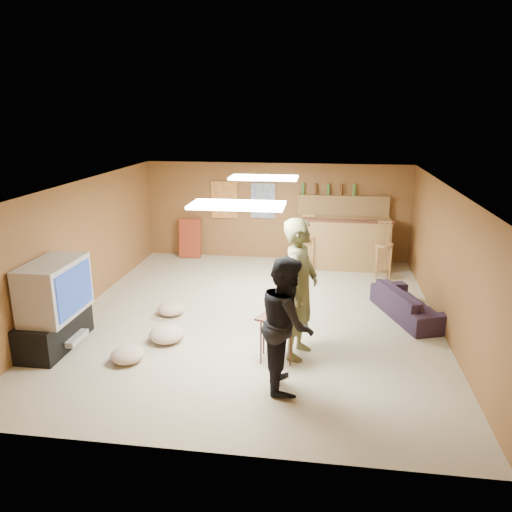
# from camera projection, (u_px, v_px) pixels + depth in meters

# --- Properties ---
(ground) EXTENTS (7.00, 7.00, 0.00)m
(ground) POSITION_uv_depth(u_px,v_px,m) (254.00, 316.00, 8.38)
(ground) COLOR tan
(ground) RESTS_ON ground
(ceiling) EXTENTS (6.00, 7.00, 0.02)m
(ceiling) POSITION_uv_depth(u_px,v_px,m) (254.00, 186.00, 7.76)
(ceiling) COLOR silver
(ceiling) RESTS_ON ground
(wall_back) EXTENTS (6.00, 0.02, 2.20)m
(wall_back) POSITION_uv_depth(u_px,v_px,m) (276.00, 212.00, 11.40)
(wall_back) COLOR brown
(wall_back) RESTS_ON ground
(wall_front) EXTENTS (6.00, 0.02, 2.20)m
(wall_front) POSITION_uv_depth(u_px,v_px,m) (201.00, 354.00, 4.75)
(wall_front) COLOR brown
(wall_front) RESTS_ON ground
(wall_left) EXTENTS (0.02, 7.00, 2.20)m
(wall_left) POSITION_uv_depth(u_px,v_px,m) (80.00, 247.00, 8.48)
(wall_left) COLOR brown
(wall_left) RESTS_ON ground
(wall_right) EXTENTS (0.02, 7.00, 2.20)m
(wall_right) POSITION_uv_depth(u_px,v_px,m) (447.00, 261.00, 7.67)
(wall_right) COLOR brown
(wall_right) RESTS_ON ground
(tv_stand) EXTENTS (0.55, 1.30, 0.50)m
(tv_stand) POSITION_uv_depth(u_px,v_px,m) (55.00, 331.00, 7.25)
(tv_stand) COLOR black
(tv_stand) RESTS_ON ground
(dvd_box) EXTENTS (0.35, 0.50, 0.08)m
(dvd_box) POSITION_uv_depth(u_px,v_px,m) (70.00, 338.00, 7.25)
(dvd_box) COLOR #B2B2B7
(dvd_box) RESTS_ON tv_stand
(tv_body) EXTENTS (0.60, 1.10, 0.80)m
(tv_body) POSITION_uv_depth(u_px,v_px,m) (54.00, 289.00, 7.06)
(tv_body) COLOR #B2B2B7
(tv_body) RESTS_ON tv_stand
(tv_screen) EXTENTS (0.02, 0.95, 0.65)m
(tv_screen) POSITION_uv_depth(u_px,v_px,m) (75.00, 290.00, 7.02)
(tv_screen) COLOR navy
(tv_screen) RESTS_ON tv_body
(bar_counter) EXTENTS (2.00, 0.60, 1.10)m
(bar_counter) POSITION_uv_depth(u_px,v_px,m) (342.00, 243.00, 10.83)
(bar_counter) COLOR olive
(bar_counter) RESTS_ON ground
(bar_lip) EXTENTS (2.10, 0.12, 0.05)m
(bar_lip) POSITION_uv_depth(u_px,v_px,m) (344.00, 221.00, 10.43)
(bar_lip) COLOR #462116
(bar_lip) RESTS_ON bar_counter
(bar_shelf) EXTENTS (2.00, 0.18, 0.05)m
(bar_shelf) POSITION_uv_depth(u_px,v_px,m) (344.00, 197.00, 10.99)
(bar_shelf) COLOR olive
(bar_shelf) RESTS_ON bar_backing
(bar_backing) EXTENTS (2.00, 0.14, 0.60)m
(bar_backing) POSITION_uv_depth(u_px,v_px,m) (343.00, 210.00, 11.09)
(bar_backing) COLOR olive
(bar_backing) RESTS_ON bar_counter
(poster_left) EXTENTS (0.60, 0.03, 0.85)m
(poster_left) POSITION_uv_depth(u_px,v_px,m) (224.00, 200.00, 11.45)
(poster_left) COLOR #BF3F26
(poster_left) RESTS_ON wall_back
(poster_right) EXTENTS (0.55, 0.03, 0.80)m
(poster_right) POSITION_uv_depth(u_px,v_px,m) (263.00, 201.00, 11.33)
(poster_right) COLOR #334C99
(poster_right) RESTS_ON wall_back
(folding_chair_stack) EXTENTS (0.50, 0.26, 0.91)m
(folding_chair_stack) POSITION_uv_depth(u_px,v_px,m) (190.00, 238.00, 11.66)
(folding_chair_stack) COLOR #9C351C
(folding_chair_stack) RESTS_ON ground
(ceiling_panel_front) EXTENTS (1.20, 0.60, 0.04)m
(ceiling_panel_front) POSITION_uv_depth(u_px,v_px,m) (237.00, 205.00, 6.35)
(ceiling_panel_front) COLOR white
(ceiling_panel_front) RESTS_ON ceiling
(ceiling_panel_back) EXTENTS (1.20, 0.60, 0.04)m
(ceiling_panel_back) POSITION_uv_depth(u_px,v_px,m) (264.00, 178.00, 8.91)
(ceiling_panel_back) COLOR white
(ceiling_panel_back) RESTS_ON ceiling
(person_olive) EXTENTS (0.63, 0.81, 1.97)m
(person_olive) POSITION_uv_depth(u_px,v_px,m) (300.00, 289.00, 6.81)
(person_olive) COLOR brown
(person_olive) RESTS_ON ground
(person_black) EXTENTS (0.76, 0.91, 1.68)m
(person_black) POSITION_uv_depth(u_px,v_px,m) (287.00, 323.00, 6.07)
(person_black) COLOR black
(person_black) RESTS_ON ground
(sofa) EXTENTS (1.18, 1.78, 0.48)m
(sofa) POSITION_uv_depth(u_px,v_px,m) (409.00, 303.00, 8.30)
(sofa) COLOR black
(sofa) RESTS_ON ground
(tray_table) EXTENTS (0.61, 0.56, 0.64)m
(tray_table) POSITION_uv_depth(u_px,v_px,m) (277.00, 339.00, 6.84)
(tray_table) COLOR #462116
(tray_table) RESTS_ON ground
(cup_red_near) EXTENTS (0.11, 0.11, 0.11)m
(cup_red_near) POSITION_uv_depth(u_px,v_px,m) (269.00, 311.00, 6.80)
(cup_red_near) COLOR #A9190B
(cup_red_near) RESTS_ON tray_table
(cup_red_far) EXTENTS (0.10, 0.10, 0.11)m
(cup_red_far) POSITION_uv_depth(u_px,v_px,m) (282.00, 315.00, 6.67)
(cup_red_far) COLOR #A9190B
(cup_red_far) RESTS_ON tray_table
(cup_blue) EXTENTS (0.09, 0.09, 0.12)m
(cup_blue) POSITION_uv_depth(u_px,v_px,m) (286.00, 311.00, 6.79)
(cup_blue) COLOR navy
(cup_blue) RESTS_ON tray_table
(bar_stool_left) EXTENTS (0.44, 0.44, 1.34)m
(bar_stool_left) POSITION_uv_depth(u_px,v_px,m) (307.00, 240.00, 10.67)
(bar_stool_left) COLOR olive
(bar_stool_left) RESTS_ON ground
(bar_stool_right) EXTENTS (0.43, 0.43, 1.11)m
(bar_stool_right) POSITION_uv_depth(u_px,v_px,m) (384.00, 253.00, 10.10)
(bar_stool_right) COLOR olive
(bar_stool_right) RESTS_ON ground
(cushion_near_tv) EXTENTS (0.69, 0.69, 0.24)m
(cushion_near_tv) POSITION_uv_depth(u_px,v_px,m) (167.00, 334.00, 7.44)
(cushion_near_tv) COLOR tan
(cushion_near_tv) RESTS_ON ground
(cushion_mid) EXTENTS (0.56, 0.56, 0.21)m
(cushion_mid) POSITION_uv_depth(u_px,v_px,m) (171.00, 309.00, 8.43)
(cushion_mid) COLOR tan
(cushion_mid) RESTS_ON ground
(cushion_far) EXTENTS (0.55, 0.55, 0.21)m
(cushion_far) POSITION_uv_depth(u_px,v_px,m) (127.00, 355.00, 6.85)
(cushion_far) COLOR tan
(cushion_far) RESTS_ON ground
(bottle_row) EXTENTS (1.20, 0.08, 0.26)m
(bottle_row) POSITION_uv_depth(u_px,v_px,m) (328.00, 189.00, 10.97)
(bottle_row) COLOR #3F7233
(bottle_row) RESTS_ON bar_shelf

